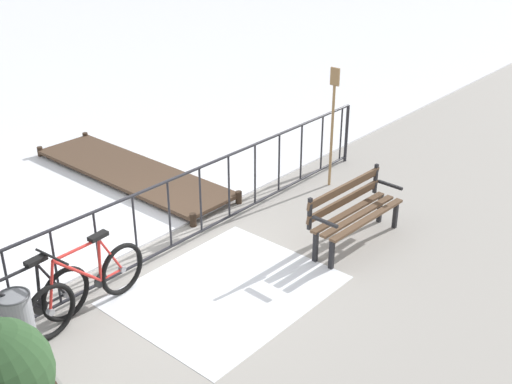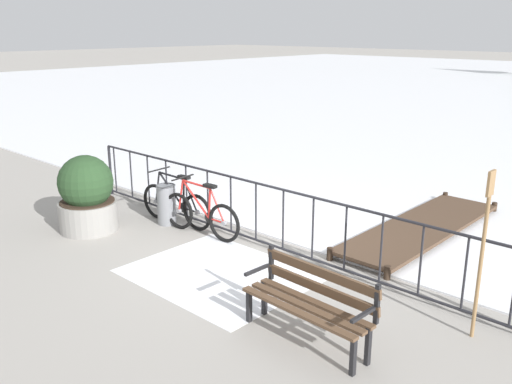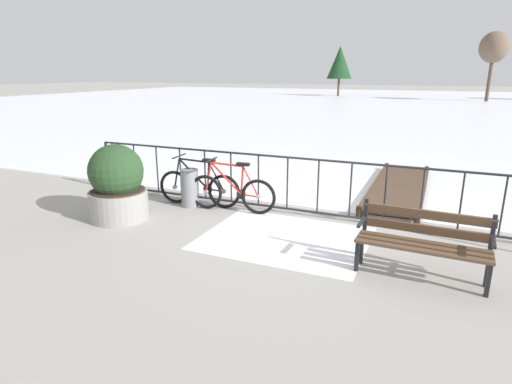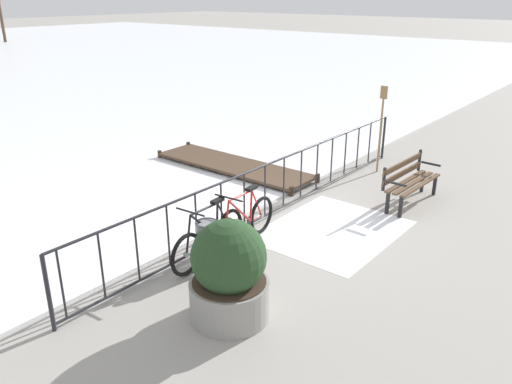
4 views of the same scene
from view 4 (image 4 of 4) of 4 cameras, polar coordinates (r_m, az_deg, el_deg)
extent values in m
plane|color=#9E9991|center=(9.55, 2.04, -2.56)|extent=(160.00, 160.00, 0.00)
cube|color=white|center=(9.03, 8.55, -4.24)|extent=(2.53, 2.04, 0.01)
cylinder|color=#232328|center=(9.17, 2.13, 3.45)|extent=(9.00, 0.04, 0.04)
cylinder|color=#232328|center=(9.51, 2.05, -2.12)|extent=(9.00, 0.04, 0.04)
cylinder|color=#232328|center=(6.68, -22.23, -10.51)|extent=(0.06, 0.06, 1.05)
cylinder|color=#232328|center=(13.06, 14.09, 5.90)|extent=(0.06, 0.06, 1.05)
cylinder|color=#232328|center=(6.73, -20.95, -9.67)|extent=(0.03, 0.03, 0.97)
cylinder|color=#232328|center=(6.98, -16.90, -7.96)|extent=(0.03, 0.03, 0.97)
cylinder|color=#232328|center=(7.26, -13.19, -6.34)|extent=(0.03, 0.03, 0.97)
cylinder|color=#232328|center=(7.58, -9.80, -4.82)|extent=(0.03, 0.03, 0.97)
cylinder|color=#232328|center=(7.93, -6.71, -3.42)|extent=(0.03, 0.03, 0.97)
cylinder|color=#232328|center=(8.30, -3.89, -2.14)|extent=(0.03, 0.03, 0.97)
cylinder|color=#232328|center=(8.70, -1.33, -0.96)|extent=(0.03, 0.03, 0.97)
cylinder|color=#232328|center=(9.12, 1.00, 0.11)|extent=(0.03, 0.03, 0.97)
cylinder|color=#232328|center=(9.55, 3.13, 1.09)|extent=(0.03, 0.03, 0.97)
cylinder|color=#232328|center=(9.99, 5.07, 1.98)|extent=(0.03, 0.03, 0.97)
cylinder|color=#232328|center=(10.45, 6.84, 2.79)|extent=(0.03, 0.03, 0.97)
cylinder|color=#232328|center=(10.92, 8.46, 3.53)|extent=(0.03, 0.03, 0.97)
cylinder|color=#232328|center=(11.40, 9.96, 4.21)|extent=(0.03, 0.03, 0.97)
cylinder|color=#232328|center=(11.89, 11.33, 4.83)|extent=(0.03, 0.03, 0.97)
cylinder|color=#232328|center=(12.39, 12.59, 5.40)|extent=(0.03, 0.03, 0.97)
cylinder|color=#232328|center=(12.89, 13.76, 5.92)|extent=(0.03, 0.03, 0.97)
torus|color=black|center=(8.72, 0.61, -2.60)|extent=(0.66, 0.12, 0.66)
cylinder|color=gray|center=(8.72, 0.61, -2.60)|extent=(0.08, 0.07, 0.08)
torus|color=black|center=(7.94, -3.53, -5.16)|extent=(0.66, 0.12, 0.66)
cylinder|color=gray|center=(7.94, -3.53, -5.16)|extent=(0.08, 0.07, 0.08)
cylinder|color=red|center=(8.36, -0.55, -1.55)|extent=(0.08, 0.04, 0.53)
cylinder|color=red|center=(8.12, -1.80, -2.17)|extent=(0.61, 0.09, 0.59)
cylinder|color=red|center=(8.03, -1.74, -0.39)|extent=(0.63, 0.09, 0.07)
cylinder|color=red|center=(8.58, 0.00, -2.92)|extent=(0.34, 0.06, 0.05)
cylinder|color=red|center=(8.49, 0.08, -1.24)|extent=(0.32, 0.06, 0.56)
cylinder|color=red|center=(7.86, -3.31, -3.10)|extent=(0.16, 0.05, 0.59)
cube|color=black|center=(8.26, -0.48, 0.45)|extent=(0.25, 0.12, 0.05)
cylinder|color=black|center=(7.77, -3.08, -0.66)|extent=(0.08, 0.52, 0.03)
cylinder|color=black|center=(8.45, -0.63, -3.25)|extent=(0.18, 0.04, 0.18)
torus|color=black|center=(8.24, -2.97, -4.12)|extent=(0.66, 0.12, 0.66)
cylinder|color=gray|center=(8.24, -2.97, -4.12)|extent=(0.08, 0.07, 0.08)
torus|color=black|center=(7.52, -7.79, -6.96)|extent=(0.66, 0.12, 0.66)
cylinder|color=gray|center=(7.52, -7.79, -6.96)|extent=(0.08, 0.07, 0.08)
cylinder|color=black|center=(7.89, -4.38, -3.07)|extent=(0.08, 0.04, 0.53)
cylinder|color=black|center=(7.66, -5.83, -3.77)|extent=(0.61, 0.09, 0.59)
cylinder|color=black|center=(7.57, -5.80, -1.90)|extent=(0.63, 0.09, 0.07)
cylinder|color=black|center=(8.11, -3.68, -4.48)|extent=(0.34, 0.06, 0.05)
cylinder|color=black|center=(8.01, -3.64, -2.72)|extent=(0.32, 0.06, 0.56)
cylinder|color=black|center=(7.43, -7.58, -4.80)|extent=(0.16, 0.05, 0.59)
cube|color=black|center=(7.78, -4.35, -0.97)|extent=(0.25, 0.12, 0.05)
cylinder|color=black|center=(7.33, -7.38, -2.24)|extent=(0.07, 0.52, 0.03)
cylinder|color=black|center=(7.99, -4.42, -4.85)|extent=(0.18, 0.04, 0.18)
cube|color=brown|center=(10.38, 16.45, 1.18)|extent=(1.60, 0.16, 0.04)
cube|color=brown|center=(10.32, 17.21, 0.98)|extent=(1.60, 0.16, 0.04)
cube|color=brown|center=(10.27, 17.99, 0.78)|extent=(1.60, 0.16, 0.04)
cube|color=brown|center=(10.37, 16.05, 2.02)|extent=(1.60, 0.12, 0.12)
cube|color=brown|center=(10.31, 16.17, 3.07)|extent=(1.60, 0.12, 0.12)
cube|color=black|center=(11.02, 19.38, 0.77)|extent=(0.05, 0.06, 0.44)
cube|color=black|center=(11.11, 18.13, 1.09)|extent=(0.05, 0.06, 0.44)
cube|color=black|center=(11.01, 17.84, 3.41)|extent=(0.05, 0.05, 0.45)
cube|color=black|center=(10.93, 19.01, 3.00)|extent=(0.06, 0.40, 0.04)
cube|color=black|center=(9.70, 15.88, -1.59)|extent=(0.05, 0.06, 0.44)
cube|color=black|center=(9.80, 14.51, -1.21)|extent=(0.05, 0.06, 0.44)
cube|color=black|center=(9.69, 14.13, 1.40)|extent=(0.05, 0.05, 0.45)
cube|color=black|center=(9.60, 15.43, 0.91)|extent=(0.06, 0.40, 0.04)
cylinder|color=gray|center=(6.60, -2.97, -11.90)|extent=(1.02, 1.02, 0.51)
cylinder|color=#38281E|center=(6.46, -3.02, -9.93)|extent=(0.93, 0.93, 0.02)
sphere|color=#264223|center=(6.29, -3.08, -7.25)|extent=(0.94, 0.94, 0.94)
cylinder|color=gray|center=(7.70, -5.47, -5.87)|extent=(0.34, 0.34, 0.72)
torus|color=#494A4E|center=(7.54, -5.56, -3.44)|extent=(0.35, 0.35, 0.02)
cylinder|color=#937047|center=(11.92, 13.71, 6.10)|extent=(0.04, 0.04, 1.70)
cube|color=#937047|center=(11.71, 14.14, 10.77)|extent=(0.03, 0.16, 0.28)
cube|color=#4C3828|center=(11.94, -2.57, 3.06)|extent=(1.10, 4.03, 0.06)
cylinder|color=#35271C|center=(10.41, 3.98, 0.08)|extent=(0.10, 0.10, 0.20)
cylinder|color=#35271C|center=(11.18, 6.90, 1.52)|extent=(0.10, 0.10, 0.20)
cylinder|color=#35271C|center=(12.99, -10.73, 4.14)|extent=(0.10, 0.10, 0.20)
cylinder|color=#35271C|center=(13.62, -7.59, 5.14)|extent=(0.10, 0.10, 0.20)
cylinder|color=brown|center=(48.84, -26.62, 17.01)|extent=(0.24, 0.24, 3.85)
camera|label=1|loc=(2.56, 56.77, 25.44)|focal=44.36mm
camera|label=2|loc=(12.52, 44.94, 13.37)|focal=38.71mm
camera|label=3|loc=(9.44, 49.92, 5.64)|focal=29.57mm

